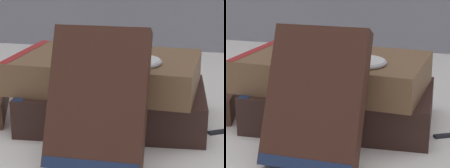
{
  "view_description": "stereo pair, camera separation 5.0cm",
  "coord_description": "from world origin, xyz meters",
  "views": [
    {
      "loc": [
        0.11,
        -0.55,
        0.23
      ],
      "look_at": [
        0.0,
        0.0,
        0.06
      ],
      "focal_mm": 75.0,
      "sensor_mm": 36.0,
      "label": 1
    },
    {
      "loc": [
        0.16,
        -0.54,
        0.23
      ],
      "look_at": [
        0.0,
        0.0,
        0.06
      ],
      "focal_mm": 75.0,
      "sensor_mm": 36.0,
      "label": 2
    }
  ],
  "objects": [
    {
      "name": "book_flat_top",
      "position": [
        -0.02,
        0.02,
        0.07
      ],
      "size": [
        0.24,
        0.16,
        0.04
      ],
      "rotation": [
        0.0,
        0.0,
        -0.06
      ],
      "color": "brown",
      "rests_on": "book_flat_bottom"
    },
    {
      "name": "book_leaning_front",
      "position": [
        0.01,
        -0.1,
        0.07
      ],
      "size": [
        0.1,
        0.09,
        0.15
      ],
      "rotation": [
        -0.44,
        0.0,
        0.0
      ],
      "color": "#422319",
      "rests_on": "ground_plane"
    },
    {
      "name": "ground_plane",
      "position": [
        0.0,
        0.0,
        0.0
      ],
      "size": [
        3.0,
        3.0,
        0.0
      ],
      "primitive_type": "plane",
      "color": "white"
    },
    {
      "name": "pocket_watch",
      "position": [
        0.04,
        -0.01,
        0.09
      ],
      "size": [
        0.06,
        0.06,
        0.01
      ],
      "color": "white",
      "rests_on": "book_flat_top"
    },
    {
      "name": "book_flat_bottom",
      "position": [
        -0.0,
        0.02,
        0.02
      ],
      "size": [
        0.25,
        0.17,
        0.05
      ],
      "rotation": [
        0.0,
        0.0,
        0.07
      ],
      "color": "#331E19",
      "rests_on": "ground_plane"
    },
    {
      "name": "reading_glasses",
      "position": [
        -0.08,
        0.15,
        0.0
      ],
      "size": [
        0.11,
        0.07,
        0.0
      ],
      "rotation": [
        0.0,
        0.0,
        0.28
      ],
      "color": "black",
      "rests_on": "ground_plane"
    }
  ]
}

